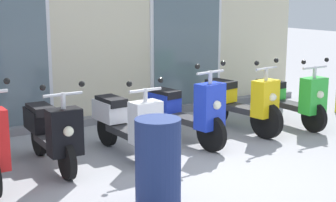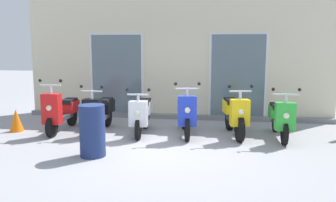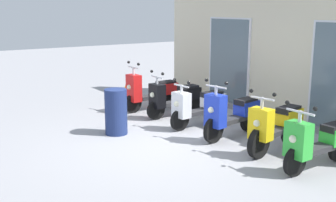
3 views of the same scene
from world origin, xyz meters
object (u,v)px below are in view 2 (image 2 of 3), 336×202
at_px(scooter_white, 142,113).
at_px(scooter_green, 280,117).
at_px(scooter_black, 100,112).
at_px(trash_bin, 92,131).
at_px(traffic_cone, 16,120).
at_px(scooter_red, 61,111).
at_px(scooter_blue, 186,113).
at_px(scooter_yellow, 235,114).

bearing_deg(scooter_white, scooter_green, 1.34).
height_order(scooter_black, trash_bin, scooter_black).
xyz_separation_m(scooter_black, traffic_cone, (-1.93, -0.25, -0.21)).
xyz_separation_m(scooter_black, trash_bin, (0.48, -1.79, -0.00)).
distance_m(scooter_black, scooter_green, 4.01).
bearing_deg(scooter_red, scooter_black, 7.17).
bearing_deg(scooter_blue, trash_bin, -129.69).
relative_size(scooter_yellow, traffic_cone, 3.09).
xyz_separation_m(scooter_white, trash_bin, (-0.52, -1.73, -0.00)).
bearing_deg(scooter_red, traffic_cone, -172.25).
bearing_deg(scooter_red, scooter_blue, 2.42).
distance_m(scooter_black, scooter_yellow, 3.05).
bearing_deg(traffic_cone, scooter_green, 2.57).
bearing_deg(scooter_white, trash_bin, -106.58).
bearing_deg(scooter_black, scooter_green, 0.18).
bearing_deg(scooter_yellow, scooter_black, -178.16).
xyz_separation_m(scooter_yellow, trash_bin, (-2.57, -1.89, -0.01)).
bearing_deg(scooter_blue, scooter_yellow, 4.70).
height_order(trash_bin, traffic_cone, trash_bin).
distance_m(scooter_red, trash_bin, 2.16).
bearing_deg(scooter_black, traffic_cone, -172.51).
relative_size(scooter_yellow, scooter_green, 1.01).
relative_size(scooter_blue, traffic_cone, 3.14).
bearing_deg(scooter_white, scooter_blue, 3.94).
height_order(scooter_green, trash_bin, scooter_green).
bearing_deg(scooter_yellow, traffic_cone, -175.96).
xyz_separation_m(scooter_yellow, traffic_cone, (-4.98, -0.35, -0.22)).
height_order(scooter_blue, scooter_green, scooter_blue).
xyz_separation_m(scooter_green, traffic_cone, (-5.94, -0.27, -0.20)).
bearing_deg(traffic_cone, scooter_red, 7.75).
bearing_deg(traffic_cone, scooter_blue, 3.86).
bearing_deg(scooter_green, scooter_yellow, 174.92).
distance_m(scooter_white, scooter_yellow, 2.06).
bearing_deg(traffic_cone, scooter_white, 3.83).
bearing_deg(scooter_green, scooter_black, -179.82).
xyz_separation_m(scooter_green, trash_bin, (-3.52, -1.80, 0.00)).
bearing_deg(scooter_red, trash_bin, -50.79).
xyz_separation_m(scooter_black, scooter_white, (1.00, -0.06, 0.00)).
relative_size(scooter_white, scooter_green, 0.95).
distance_m(scooter_yellow, traffic_cone, 5.00).
xyz_separation_m(scooter_white, scooter_green, (3.01, 0.07, -0.01)).
xyz_separation_m(scooter_black, scooter_yellow, (3.05, 0.10, 0.01)).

